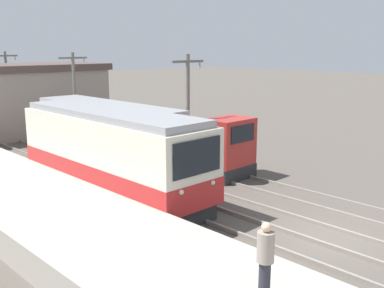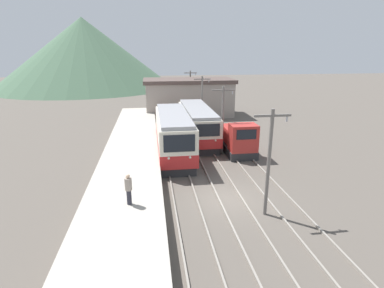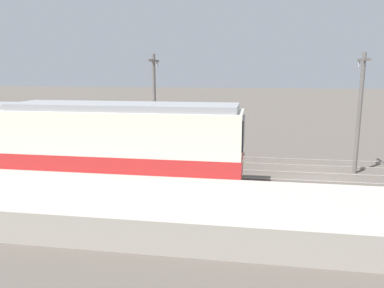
% 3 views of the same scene
% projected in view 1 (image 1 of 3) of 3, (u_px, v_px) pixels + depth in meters
% --- Properties ---
extents(ground_plane, '(200.00, 200.00, 0.00)m').
position_uv_depth(ground_plane, '(326.00, 239.00, 15.21)').
color(ground_plane, '#564F47').
extents(track_left, '(1.54, 60.00, 0.14)m').
position_uv_depth(track_left, '(282.00, 262.00, 13.42)').
color(track_left, gray).
rests_on(track_left, ground).
extents(track_center, '(1.54, 60.00, 0.14)m').
position_uv_depth(track_center, '(329.00, 236.00, 15.33)').
color(track_center, gray).
rests_on(track_center, ground).
extents(track_right, '(1.54, 60.00, 0.14)m').
position_uv_depth(track_right, '(368.00, 213.00, 17.38)').
color(track_right, gray).
rests_on(track_right, ground).
extents(commuter_train_left, '(2.84, 10.42, 3.81)m').
position_uv_depth(commuter_train_left, '(112.00, 157.00, 19.18)').
color(commuter_train_left, '#28282B').
rests_on(commuter_train_left, ground).
extents(commuter_train_center, '(2.84, 10.94, 3.45)m').
position_uv_depth(commuter_train_center, '(107.00, 137.00, 24.30)').
color(commuter_train_center, '#28282B').
rests_on(commuter_train_center, ground).
extents(shunting_locomotive, '(2.40, 5.27, 3.00)m').
position_uv_depth(shunting_locomotive, '(207.00, 149.00, 23.20)').
color(shunting_locomotive, '#28282B').
rests_on(shunting_locomotive, ground).
extents(catenary_mast_mid, '(2.00, 0.20, 6.07)m').
position_uv_depth(catenary_mast_mid, '(188.00, 111.00, 21.65)').
color(catenary_mast_mid, slate).
rests_on(catenary_mast_mid, ground).
extents(catenary_mast_far, '(2.00, 0.20, 6.07)m').
position_uv_depth(catenary_mast_far, '(75.00, 95.00, 29.06)').
color(catenary_mast_far, slate).
rests_on(catenary_mast_far, ground).
extents(catenary_mast_distant, '(2.00, 0.20, 6.07)m').
position_uv_depth(catenary_mast_distant, '(8.00, 85.00, 36.46)').
color(catenary_mast_distant, slate).
rests_on(catenary_mast_distant, ground).
extents(person_on_platform, '(0.38, 0.38, 1.73)m').
position_uv_depth(person_on_platform, '(265.00, 257.00, 9.61)').
color(person_on_platform, '#282833').
rests_on(person_on_platform, platform_left).
extents(station_building, '(12.60, 6.30, 5.17)m').
position_uv_depth(station_building, '(19.00, 99.00, 33.49)').
color(station_building, gray).
rests_on(station_building, ground).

